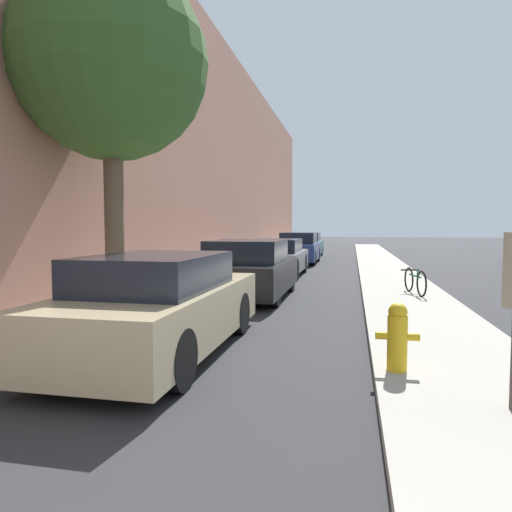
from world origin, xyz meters
The scene contains 12 objects.
ground_plane centered at (0.00, 16.00, 0.00)m, with size 120.00×120.00×0.00m, color #28282B.
sidewalk_left centered at (-2.90, 16.00, 0.06)m, with size 2.00×52.00×0.12m.
sidewalk_right centered at (2.90, 16.00, 0.06)m, with size 2.00×52.00×0.12m.
building_facade_left centered at (-4.25, 16.00, 4.91)m, with size 0.70×52.00×9.82m.
parked_car_champagne centered at (-0.86, 5.32, 0.65)m, with size 1.70×4.20×1.35m.
parked_car_black centered at (-0.80, 10.32, 0.67)m, with size 1.88×3.91×1.39m.
parked_car_grey centered at (-0.90, 15.24, 0.63)m, with size 1.74×4.25×1.29m.
parked_car_navy centered at (-0.79, 20.88, 0.69)m, with size 1.74×4.06×1.44m.
parked_car_teal centered at (-0.99, 25.77, 0.66)m, with size 1.82×4.04×1.37m.
street_tree_near centered at (-2.70, 7.43, 4.67)m, with size 3.54×3.54×6.35m.
fire_hydrant centered at (2.15, 4.85, 0.51)m, with size 0.47×0.22×0.76m.
bicycle centered at (3.11, 10.91, 0.43)m, with size 0.46×1.45×0.60m.
Camera 1 is at (1.65, -0.32, 1.72)m, focal length 31.88 mm.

